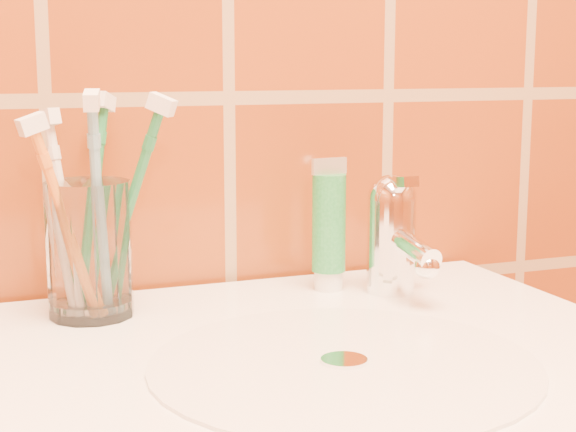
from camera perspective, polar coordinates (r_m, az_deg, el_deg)
name	(u,v)px	position (r m, az deg, el deg)	size (l,w,h in m)	color
glass_tumbler	(90,249)	(0.81, -12.70, -2.12)	(0.08, 0.08, 0.12)	white
toothpaste_tube	(329,229)	(0.89, 2.66, -0.83)	(0.04, 0.03, 0.13)	white
faucet	(393,230)	(0.88, 6.83, -0.93)	(0.05, 0.11, 0.12)	white
toothbrush_0	(129,209)	(0.80, -10.26, 0.46)	(0.08, 0.07, 0.21)	#1D703D
toothbrush_1	(98,210)	(0.79, -12.19, 0.41)	(0.03, 0.06, 0.21)	#6AA1BD
toothbrush_2	(65,215)	(0.82, -14.20, 0.05)	(0.04, 0.06, 0.19)	silver
toothbrush_3	(93,204)	(0.84, -12.47, 0.79)	(0.06, 0.07, 0.21)	#1D6F3C
toothbrush_4	(66,222)	(0.79, -14.15, -0.37)	(0.07, 0.04, 0.19)	orange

